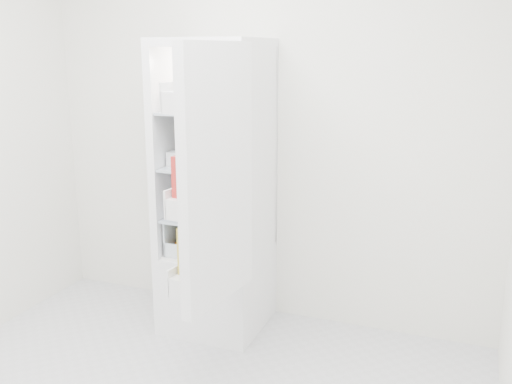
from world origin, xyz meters
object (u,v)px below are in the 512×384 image
at_px(refrigerator, 219,224).
at_px(mushroom_bowl, 188,208).
at_px(red_cabbage, 234,202).
at_px(fridge_door, 213,182).

distance_m(refrigerator, mushroom_bowl, 0.22).
relative_size(refrigerator, red_cabbage, 11.07).
distance_m(red_cabbage, fridge_door, 0.67).
xyz_separation_m(refrigerator, mushroom_bowl, (-0.16, -0.10, 0.12)).
bearing_deg(mushroom_bowl, fridge_door, -51.38).
bearing_deg(refrigerator, red_cabbage, -16.60).
bearing_deg(red_cabbage, refrigerator, 163.40).
height_order(refrigerator, fridge_door, refrigerator).
relative_size(refrigerator, mushroom_bowl, 12.62).
bearing_deg(red_cabbage, mushroom_bowl, -166.25).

